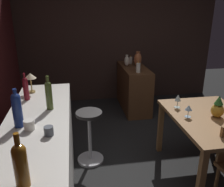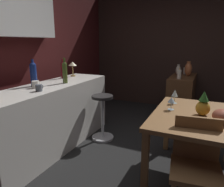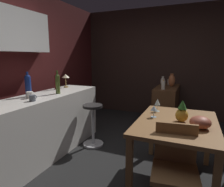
{
  "view_description": "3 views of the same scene",
  "coord_description": "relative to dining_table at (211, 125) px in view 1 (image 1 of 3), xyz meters",
  "views": [
    {
      "loc": [
        -2.3,
        1.0,
        1.9
      ],
      "look_at": [
        0.39,
        0.56,
        0.9
      ],
      "focal_mm": 38.68,
      "sensor_mm": 36.0,
      "label": 1
    },
    {
      "loc": [
        -2.3,
        -0.55,
        1.46
      ],
      "look_at": [
        0.16,
        0.6,
        0.79
      ],
      "focal_mm": 33.47,
      "sensor_mm": 36.0,
      "label": 2
    },
    {
      "loc": [
        -2.3,
        -0.63,
        1.45
      ],
      "look_at": [
        0.35,
        0.5,
        0.9
      ],
      "focal_mm": 31.03,
      "sensor_mm": 36.0,
      "label": 3
    }
  ],
  "objects": [
    {
      "name": "bar_stool",
      "position": [
        0.46,
        1.33,
        -0.28
      ],
      "size": [
        0.34,
        0.34,
        0.69
      ],
      "color": "#262323",
      "rests_on": "ground_plane"
    },
    {
      "name": "dining_table",
      "position": [
        0.0,
        0.0,
        0.0
      ],
      "size": [
        1.18,
        0.86,
        0.74
      ],
      "color": "olive",
      "rests_on": "ground_plane"
    },
    {
      "name": "cup_slate",
      "position": [
        -0.4,
        1.71,
        0.29
      ],
      "size": [
        0.11,
        0.08,
        0.08
      ],
      "color": "#515660",
      "rests_on": "kitchen_counter"
    },
    {
      "name": "wine_glass_left",
      "position": [
        0.31,
        0.28,
        0.21
      ],
      "size": [
        0.07,
        0.07,
        0.17
      ],
      "color": "silver",
      "rests_on": "dining_table"
    },
    {
      "name": "sideboard_cabinet",
      "position": [
        2.04,
        0.37,
        -0.24
      ],
      "size": [
        1.1,
        0.44,
        0.82
      ],
      "primitive_type": "cube",
      "color": "#56351E",
      "rests_on": "ground_plane"
    },
    {
      "name": "cup_white",
      "position": [
        -0.28,
        1.89,
        0.3
      ],
      "size": [
        0.13,
        0.09,
        0.09
      ],
      "color": "white",
      "rests_on": "kitchen_counter"
    },
    {
      "name": "wine_bottle_olive",
      "position": [
        0.14,
        1.75,
        0.42
      ],
      "size": [
        0.07,
        0.07,
        0.35
      ],
      "color": "#475623",
      "rests_on": "kitchen_counter"
    },
    {
      "name": "wine_bottle_ruby",
      "position": [
        0.45,
        2.02,
        0.4
      ],
      "size": [
        0.06,
        0.06,
        0.31
      ],
      "color": "maroon",
      "rests_on": "kitchen_counter"
    },
    {
      "name": "wine_glass_right",
      "position": [
        0.05,
        0.27,
        0.2
      ],
      "size": [
        0.08,
        0.08,
        0.14
      ],
      "color": "silver",
      "rests_on": "dining_table"
    },
    {
      "name": "counter_lamp",
      "position": [
        0.68,
        2.0,
        0.44
      ],
      "size": [
        0.14,
        0.14,
        0.24
      ],
      "color": "#A58447",
      "rests_on": "kitchen_counter"
    },
    {
      "name": "wall_side_right",
      "position": [
        2.65,
        0.79,
        0.65
      ],
      "size": [
        0.1,
        4.4,
        2.6
      ],
      "primitive_type": "cube",
      "color": "#33231E",
      "rests_on": "ground_plane"
    },
    {
      "name": "vase_copper",
      "position": [
        2.09,
        0.3,
        0.31
      ],
      "size": [
        0.14,
        0.14,
        0.28
      ],
      "color": "#B26038",
      "rests_on": "sideboard_cabinet"
    },
    {
      "name": "kitchen_counter",
      "position": [
        -0.07,
        1.85,
        -0.2
      ],
      "size": [
        2.1,
        0.6,
        0.9
      ],
      "primitive_type": "cube",
      "color": "silver",
      "rests_on": "ground_plane"
    },
    {
      "name": "wine_bottle_cobalt",
      "position": [
        -0.2,
        1.98,
        0.42
      ],
      "size": [
        0.08,
        0.08,
        0.35
      ],
      "color": "navy",
      "rests_on": "kitchen_counter"
    },
    {
      "name": "pineapple_centerpiece",
      "position": [
        0.0,
        -0.05,
        0.2
      ],
      "size": [
        0.14,
        0.14,
        0.25
      ],
      "color": "gold",
      "rests_on": "dining_table"
    },
    {
      "name": "pillar_candle_short",
      "position": [
        1.65,
        0.41,
        0.26
      ],
      "size": [
        0.07,
        0.07,
        0.19
      ],
      "color": "white",
      "rests_on": "sideboard_cabinet"
    },
    {
      "name": "wine_bottle_amber",
      "position": [
        -0.98,
        1.82,
        0.41
      ],
      "size": [
        0.08,
        0.08,
        0.35
      ],
      "color": "#8C5114",
      "rests_on": "kitchen_counter"
    },
    {
      "name": "ground_plane",
      "position": [
        0.1,
        0.49,
        -0.65
      ],
      "size": [
        9.0,
        9.0,
        0.0
      ],
      "primitive_type": "plane",
      "color": "black"
    },
    {
      "name": "vase_ceramic_ivory",
      "position": [
        2.15,
        0.49,
        0.27
      ],
      "size": [
        0.1,
        0.1,
        0.21
      ],
      "color": "beige",
      "rests_on": "sideboard_cabinet"
    },
    {
      "name": "pillar_candle_tall",
      "position": [
        2.31,
        0.38,
        0.24
      ],
      "size": [
        0.06,
        0.06,
        0.16
      ],
      "color": "white",
      "rests_on": "sideboard_cabinet"
    }
  ]
}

